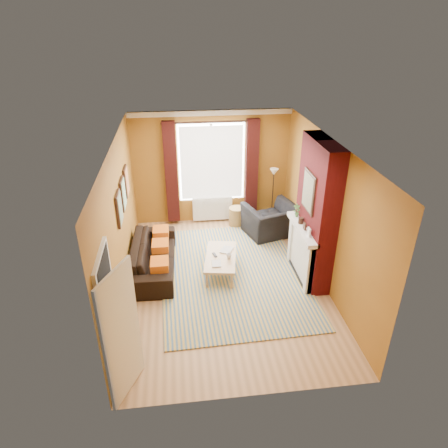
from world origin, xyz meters
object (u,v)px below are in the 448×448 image
(wicker_stool, at_px, (236,216))
(floor_lamp, at_px, (273,181))
(coffee_table, at_px, (221,258))
(armchair, at_px, (271,220))
(sofa, at_px, (154,256))

(wicker_stool, height_order, floor_lamp, floor_lamp)
(coffee_table, relative_size, wicker_stool, 2.74)
(wicker_stool, distance_m, floor_lamp, 1.28)
(armchair, xyz_separation_m, wicker_stool, (-0.74, 0.59, -0.14))
(armchair, xyz_separation_m, floor_lamp, (0.17, 0.63, 0.76))
(sofa, height_order, armchair, armchair)
(coffee_table, distance_m, floor_lamp, 2.72)
(floor_lamp, bearing_deg, coffee_table, -126.31)
(wicker_stool, xyz_separation_m, floor_lamp, (0.91, 0.04, 0.90))
(armchair, relative_size, wicker_stool, 2.47)
(wicker_stool, bearing_deg, coffee_table, -107.18)
(armchair, xyz_separation_m, coffee_table, (-1.38, -1.47, -0.02))
(sofa, height_order, floor_lamp, floor_lamp)
(floor_lamp, bearing_deg, armchair, -104.69)
(armchair, distance_m, wicker_stool, 0.96)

